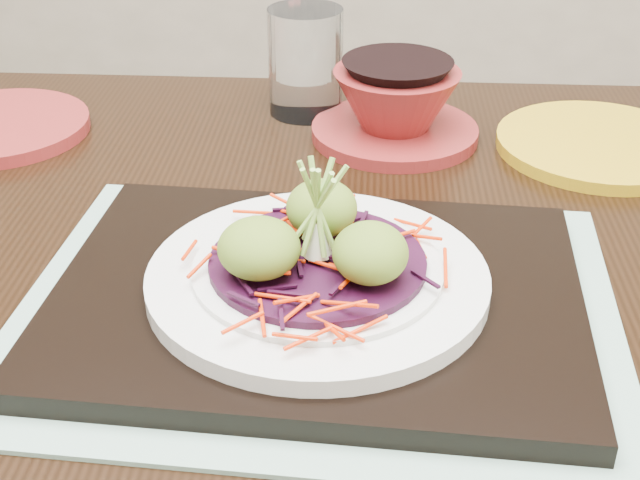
# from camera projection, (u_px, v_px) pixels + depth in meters

# --- Properties ---
(dining_table) EXTENTS (1.18, 0.80, 0.73)m
(dining_table) POSITION_uv_depth(u_px,v_px,m) (345.00, 358.00, 0.73)
(dining_table) COLOR black
(dining_table) RESTS_ON ground
(placemat) EXTENTS (0.43, 0.34, 0.00)m
(placemat) POSITION_uv_depth(u_px,v_px,m) (318.00, 308.00, 0.62)
(placemat) COLOR #84AB95
(placemat) RESTS_ON dining_table
(serving_tray) EXTENTS (0.37, 0.28, 0.02)m
(serving_tray) POSITION_uv_depth(u_px,v_px,m) (318.00, 296.00, 0.62)
(serving_tray) COLOR black
(serving_tray) RESTS_ON placemat
(white_plate) EXTENTS (0.23, 0.23, 0.02)m
(white_plate) POSITION_uv_depth(u_px,v_px,m) (318.00, 277.00, 0.61)
(white_plate) COLOR silver
(white_plate) RESTS_ON serving_tray
(cabbage_bed) EXTENTS (0.15, 0.15, 0.01)m
(cabbage_bed) POSITION_uv_depth(u_px,v_px,m) (318.00, 262.00, 0.60)
(cabbage_bed) COLOR black
(cabbage_bed) RESTS_ON white_plate
(carrot_julienne) EXTENTS (0.18, 0.18, 0.01)m
(carrot_julienne) POSITION_uv_depth(u_px,v_px,m) (318.00, 253.00, 0.60)
(carrot_julienne) COLOR red
(carrot_julienne) RESTS_ON cabbage_bed
(guacamole_scoops) EXTENTS (0.13, 0.11, 0.04)m
(guacamole_scoops) POSITION_uv_depth(u_px,v_px,m) (317.00, 236.00, 0.59)
(guacamole_scoops) COLOR olive
(guacamole_scoops) RESTS_ON cabbage_bed
(scallion_garnish) EXTENTS (0.05, 0.05, 0.08)m
(scallion_garnish) POSITION_uv_depth(u_px,v_px,m) (317.00, 212.00, 0.58)
(scallion_garnish) COLOR #88B749
(scallion_garnish) RESTS_ON cabbage_bed
(water_glass) EXTENTS (0.08, 0.08, 0.11)m
(water_glass) POSITION_uv_depth(u_px,v_px,m) (306.00, 62.00, 0.90)
(water_glass) COLOR white
(water_glass) RESTS_ON dining_table
(terracotta_bowl_set) EXTENTS (0.20, 0.20, 0.07)m
(terracotta_bowl_set) POSITION_uv_depth(u_px,v_px,m) (396.00, 109.00, 0.86)
(terracotta_bowl_set) COLOR maroon
(terracotta_bowl_set) RESTS_ON dining_table
(yellow_plate) EXTENTS (0.24, 0.24, 0.01)m
(yellow_plate) POSITION_uv_depth(u_px,v_px,m) (599.00, 144.00, 0.85)
(yellow_plate) COLOR #B18A13
(yellow_plate) RESTS_ON dining_table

